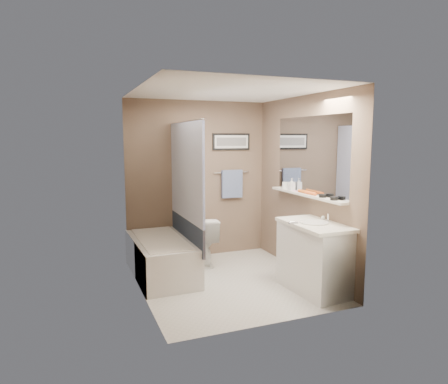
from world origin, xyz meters
name	(u,v)px	position (x,y,z in m)	size (l,w,h in m)	color
ground	(228,282)	(0.00, 0.00, 0.00)	(2.50, 2.50, 0.00)	beige
ceiling	(229,93)	(0.00, 0.00, 2.38)	(2.20, 2.50, 0.04)	white
wall_back	(198,180)	(0.00, 1.23, 1.20)	(2.20, 0.04, 2.40)	brown
wall_front	(277,205)	(0.00, -1.23, 1.20)	(2.20, 0.04, 2.40)	brown
wall_left	(142,194)	(-1.08, 0.00, 1.20)	(0.04, 2.50, 2.40)	brown
wall_right	(302,186)	(1.08, 0.00, 1.20)	(0.04, 2.50, 2.40)	brown
tile_surround	(134,204)	(-1.09, 0.50, 1.00)	(0.02, 1.55, 2.00)	tan
curtain_rod	(186,122)	(-0.40, 0.50, 2.05)	(0.02, 0.02, 1.55)	silver
curtain_upper	(186,171)	(-0.40, 0.50, 1.40)	(0.03, 1.45, 1.28)	white
curtain_lower	(187,232)	(-0.40, 0.50, 0.58)	(0.03, 1.45, 0.36)	#273349
mirror	(310,155)	(1.09, -0.15, 1.62)	(0.02, 1.60, 1.00)	silver
shelf	(306,195)	(1.04, -0.15, 1.10)	(0.12, 1.60, 0.03)	silver
towel_bar	(232,172)	(0.55, 1.22, 1.30)	(0.02, 0.02, 0.60)	silver
towel	(232,184)	(0.55, 1.20, 1.12)	(0.34, 0.05, 0.44)	#8AA0C9
art_frame	(231,142)	(0.55, 1.23, 1.78)	(0.62, 0.03, 0.26)	black
art_mat	(232,142)	(0.55, 1.22, 1.78)	(0.56, 0.00, 0.20)	white
art_image	(232,142)	(0.55, 1.22, 1.78)	(0.50, 0.00, 0.13)	#595959
door	(324,221)	(0.55, -1.24, 1.00)	(0.80, 0.02, 2.00)	silver
door_handle	(294,223)	(0.22, -1.19, 1.00)	(0.02, 0.02, 0.10)	silver
bathtub	(161,257)	(-0.75, 0.56, 0.25)	(0.70, 1.50, 0.50)	silver
tub_rim	(161,239)	(-0.75, 0.56, 0.50)	(0.56, 1.36, 0.02)	silver
toilet	(203,240)	(-0.06, 0.85, 0.35)	(0.39, 0.69, 0.70)	white
vanity	(314,259)	(0.85, -0.66, 0.40)	(0.50, 0.90, 0.80)	silver
countertop	(315,225)	(0.84, -0.66, 0.82)	(0.54, 0.96, 0.04)	white
sink_basin	(314,222)	(0.83, -0.66, 0.85)	(0.34, 0.34, 0.01)	silver
faucet_spout	(328,218)	(1.03, -0.66, 0.89)	(0.02, 0.02, 0.10)	silver
faucet_knob	(323,218)	(1.03, -0.56, 0.87)	(0.05, 0.05, 0.05)	silver
candle_bowl_near	(334,198)	(1.04, -0.75, 1.14)	(0.09, 0.09, 0.04)	black
candle_bowl_far	(322,196)	(1.04, -0.52, 1.14)	(0.09, 0.09, 0.04)	black
hair_brush_front	(311,193)	(1.04, -0.27, 1.14)	(0.04, 0.04, 0.22)	orange
hair_brush_back	(304,192)	(1.04, -0.11, 1.14)	(0.04, 0.04, 0.22)	#C4581B
pink_comb	(297,191)	(1.04, 0.07, 1.12)	(0.03, 0.16, 0.01)	#FA99C0
glass_jar	(285,185)	(1.04, 0.38, 1.17)	(0.08, 0.08, 0.10)	white
soap_bottle	(292,184)	(1.04, 0.20, 1.20)	(0.08, 0.08, 0.17)	#999999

